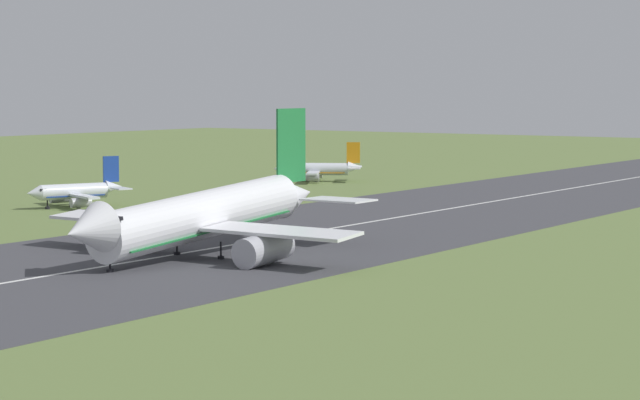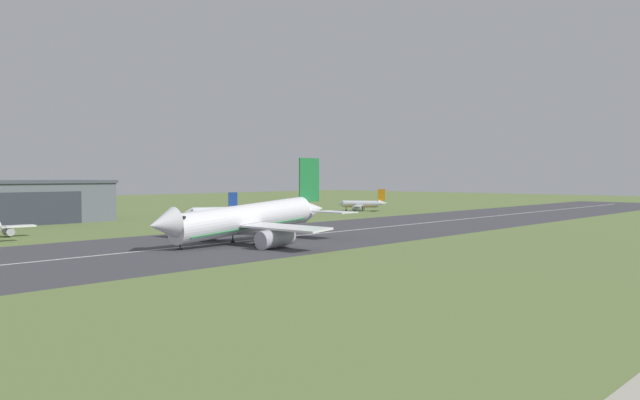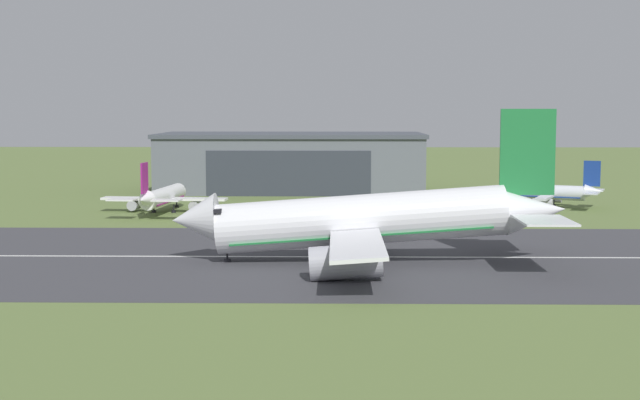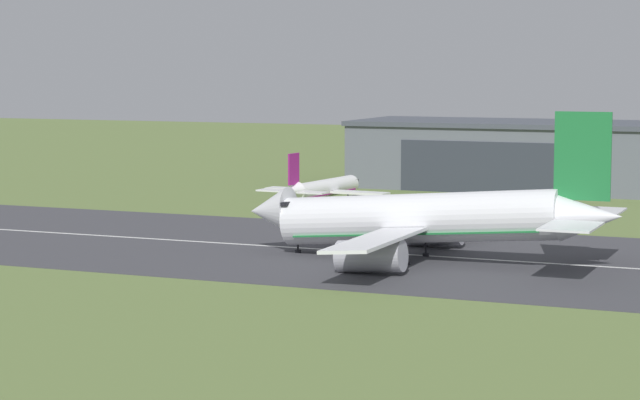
% 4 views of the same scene
% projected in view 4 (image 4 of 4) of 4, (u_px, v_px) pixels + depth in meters
% --- Properties ---
extents(ground_plane, '(753.15, 753.15, 0.00)m').
position_uv_depth(ground_plane, '(405.00, 373.00, 96.27)').
color(ground_plane, olive).
extents(runway_strip, '(513.15, 53.10, 0.06)m').
position_uv_depth(runway_strip, '(562.00, 264.00, 149.00)').
color(runway_strip, '#3D3D42').
rests_on(runway_strip, ground_plane).
extents(runway_centreline, '(461.84, 0.70, 0.01)m').
position_uv_depth(runway_centreline, '(562.00, 264.00, 149.00)').
color(runway_centreline, silver).
rests_on(runway_centreline, runway_strip).
extents(hangar_building, '(59.05, 27.60, 12.98)m').
position_uv_depth(hangar_building, '(508.00, 154.00, 242.83)').
color(hangar_building, slate).
rests_on(hangar_building, ground_plane).
extents(airplane_landing, '(47.48, 46.49, 18.49)m').
position_uv_depth(airplane_landing, '(422.00, 220.00, 151.20)').
color(airplane_landing, white).
rests_on(airplane_landing, ground_plane).
extents(airplane_parked_west, '(22.78, 25.95, 9.59)m').
position_uv_depth(airplane_parked_west, '(324.00, 189.00, 211.44)').
color(airplane_parked_west, white).
rests_on(airplane_parked_west, ground_plane).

